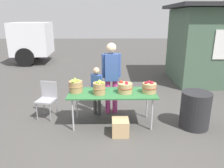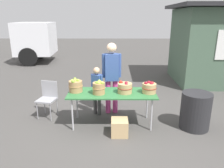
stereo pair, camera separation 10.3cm
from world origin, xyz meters
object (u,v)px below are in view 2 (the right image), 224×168
(trash_barrel, at_px, (195,111))
(folding_chair, at_px, (48,96))
(apple_basket_green_0, at_px, (76,86))
(apple_basket_green_1, at_px, (99,88))
(market_table, at_px, (112,94))
(vendor_adult, at_px, (112,73))
(apple_basket_red_1, at_px, (149,88))
(produce_crate, at_px, (120,127))
(apple_basket_red_0, at_px, (125,88))
(child_customer, at_px, (97,87))

(trash_barrel, bearing_deg, folding_chair, 170.22)
(apple_basket_green_0, xyz_separation_m, apple_basket_green_1, (0.52, -0.14, 0.00))
(market_table, xyz_separation_m, apple_basket_green_1, (-0.28, -0.08, 0.18))
(vendor_adult, relative_size, folding_chair, 2.03)
(apple_basket_red_1, height_order, vendor_adult, vendor_adult)
(trash_barrel, relative_size, produce_crate, 2.35)
(folding_chair, height_order, trash_barrel, folding_chair)
(market_table, height_order, folding_chair, folding_chair)
(apple_basket_red_1, bearing_deg, apple_basket_green_0, 177.44)
(apple_basket_green_0, relative_size, apple_basket_red_1, 0.99)
(apple_basket_green_0, bearing_deg, folding_chair, 154.90)
(vendor_adult, height_order, trash_barrel, vendor_adult)
(apple_basket_green_1, bearing_deg, apple_basket_red_0, 6.87)
(vendor_adult, distance_m, trash_barrel, 2.06)
(apple_basket_green_0, xyz_separation_m, child_customer, (0.43, 0.44, -0.18))
(folding_chair, bearing_deg, child_customer, 17.08)
(apple_basket_red_1, xyz_separation_m, child_customer, (-1.17, 0.51, -0.16))
(apple_basket_green_1, distance_m, produce_crate, 0.93)
(child_customer, bearing_deg, vendor_adult, -134.14)
(apple_basket_green_0, bearing_deg, apple_basket_red_1, -2.56)
(apple_basket_red_0, relative_size, apple_basket_red_1, 1.04)
(market_table, xyz_separation_m, trash_barrel, (1.79, -0.17, -0.31))
(apple_basket_green_0, bearing_deg, produce_crate, -29.67)
(market_table, height_order, vendor_adult, vendor_adult)
(apple_basket_green_0, relative_size, apple_basket_green_1, 1.05)
(trash_barrel, bearing_deg, market_table, 174.55)
(market_table, distance_m, folding_chair, 1.60)
(apple_basket_red_0, height_order, produce_crate, apple_basket_red_0)
(market_table, distance_m, vendor_adult, 0.69)
(trash_barrel, distance_m, produce_crate, 1.68)
(market_table, height_order, apple_basket_green_1, apple_basket_green_1)
(apple_basket_green_0, height_order, child_customer, child_customer)
(folding_chair, relative_size, produce_crate, 2.54)
(apple_basket_green_0, relative_size, child_customer, 0.26)
(apple_basket_green_0, height_order, produce_crate, apple_basket_green_0)
(produce_crate, bearing_deg, trash_barrel, 10.93)
(apple_basket_green_0, xyz_separation_m, folding_chair, (-0.74, 0.35, -0.38))
(apple_basket_green_1, height_order, produce_crate, apple_basket_green_1)
(child_customer, height_order, produce_crate, child_customer)
(apple_basket_green_0, xyz_separation_m, vendor_adult, (0.78, 0.56, 0.15))
(apple_basket_red_1, height_order, child_customer, child_customer)
(child_customer, relative_size, folding_chair, 1.39)
(vendor_adult, xyz_separation_m, child_customer, (-0.35, -0.11, -0.32))
(produce_crate, bearing_deg, folding_chair, 152.29)
(apple_basket_red_1, height_order, produce_crate, apple_basket_red_1)
(produce_crate, bearing_deg, child_customer, 117.91)
(apple_basket_green_0, distance_m, folding_chair, 0.90)
(child_customer, relative_size, produce_crate, 3.53)
(vendor_adult, height_order, folding_chair, vendor_adult)
(apple_basket_green_1, xyz_separation_m, vendor_adult, (0.27, 0.69, 0.14))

